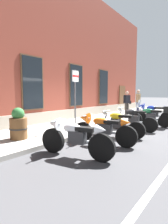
{
  "coord_description": "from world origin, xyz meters",
  "views": [
    {
      "loc": [
        -6.79,
        -4.04,
        1.61
      ],
      "look_at": [
        -0.32,
        0.95,
        0.77
      ],
      "focal_mm": 28.75,
      "sensor_mm": 36.0,
      "label": 1
    }
  ],
  "objects_px": {
    "motorcycle_orange_sport": "(101,127)",
    "pedestrian_dark_jacket": "(127,102)",
    "barrel_planter": "(18,125)",
    "motorcycle_black_naked": "(132,119)",
    "parking_sign": "(75,91)",
    "motorcycle_white_sport": "(73,136)",
    "motorcycle_blue_sport": "(152,112)",
    "motorcycle_yellow_naked": "(118,124)",
    "pedestrian_tan_coat": "(138,101)",
    "motorcycle_green_touring": "(152,116)"
  },
  "relations": [
    {
      "from": "motorcycle_blue_sport",
      "to": "pedestrian_dark_jacket",
      "type": "height_order",
      "value": "pedestrian_dark_jacket"
    },
    {
      "from": "motorcycle_blue_sport",
      "to": "pedestrian_dark_jacket",
      "type": "distance_m",
      "value": 2.83
    },
    {
      "from": "motorcycle_white_sport",
      "to": "motorcycle_orange_sport",
      "type": "relative_size",
      "value": 0.98
    },
    {
      "from": "pedestrian_dark_jacket",
      "to": "pedestrian_tan_coat",
      "type": "bearing_deg",
      "value": -41.66
    },
    {
      "from": "motorcycle_yellow_naked",
      "to": "motorcycle_blue_sport",
      "type": "xyz_separation_m",
      "value": [
        4.13,
        0.02,
        0.1
      ]
    },
    {
      "from": "motorcycle_black_naked",
      "to": "motorcycle_blue_sport",
      "type": "bearing_deg",
      "value": 0.14
    },
    {
      "from": "motorcycle_orange_sport",
      "to": "motorcycle_blue_sport",
      "type": "xyz_separation_m",
      "value": [
        5.35,
        0.05,
        0.04
      ]
    },
    {
      "from": "motorcycle_orange_sport",
      "to": "motorcycle_yellow_naked",
      "type": "bearing_deg",
      "value": 1.26
    },
    {
      "from": "motorcycle_orange_sport",
      "to": "motorcycle_black_naked",
      "type": "xyz_separation_m",
      "value": [
        2.61,
        0.04,
        -0.05
      ]
    },
    {
      "from": "motorcycle_white_sport",
      "to": "motorcycle_black_naked",
      "type": "xyz_separation_m",
      "value": [
        4.01,
        0.08,
        -0.05
      ]
    },
    {
      "from": "motorcycle_orange_sport",
      "to": "motorcycle_green_touring",
      "type": "height_order",
      "value": "motorcycle_green_touring"
    },
    {
      "from": "motorcycle_green_touring",
      "to": "motorcycle_blue_sport",
      "type": "distance_m",
      "value": 1.27
    },
    {
      "from": "motorcycle_black_naked",
      "to": "parking_sign",
      "type": "relative_size",
      "value": 0.87
    },
    {
      "from": "motorcycle_white_sport",
      "to": "parking_sign",
      "type": "height_order",
      "value": "parking_sign"
    },
    {
      "from": "motorcycle_yellow_naked",
      "to": "motorcycle_green_touring",
      "type": "relative_size",
      "value": 1.02
    },
    {
      "from": "pedestrian_dark_jacket",
      "to": "parking_sign",
      "type": "distance_m",
      "value": 6.33
    },
    {
      "from": "motorcycle_white_sport",
      "to": "barrel_planter",
      "type": "xyz_separation_m",
      "value": [
        -0.14,
        2.23,
        0.05
      ]
    },
    {
      "from": "motorcycle_green_touring",
      "to": "pedestrian_tan_coat",
      "type": "relative_size",
      "value": 1.13
    },
    {
      "from": "motorcycle_blue_sport",
      "to": "parking_sign",
      "type": "distance_m",
      "value": 5.02
    },
    {
      "from": "motorcycle_yellow_naked",
      "to": "parking_sign",
      "type": "relative_size",
      "value": 0.82
    },
    {
      "from": "motorcycle_black_naked",
      "to": "parking_sign",
      "type": "height_order",
      "value": "parking_sign"
    },
    {
      "from": "pedestrian_tan_coat",
      "to": "motorcycle_white_sport",
      "type": "bearing_deg",
      "value": -168.94
    },
    {
      "from": "motorcycle_orange_sport",
      "to": "motorcycle_green_touring",
      "type": "relative_size",
      "value": 1.09
    },
    {
      "from": "motorcycle_orange_sport",
      "to": "motorcycle_yellow_naked",
      "type": "height_order",
      "value": "motorcycle_orange_sport"
    },
    {
      "from": "motorcycle_yellow_naked",
      "to": "pedestrian_tan_coat",
      "type": "relative_size",
      "value": 1.15
    },
    {
      "from": "motorcycle_yellow_naked",
      "to": "motorcycle_black_naked",
      "type": "relative_size",
      "value": 0.95
    },
    {
      "from": "motorcycle_white_sport",
      "to": "pedestrian_dark_jacket",
      "type": "height_order",
      "value": "pedestrian_dark_jacket"
    },
    {
      "from": "pedestrian_dark_jacket",
      "to": "barrel_planter",
      "type": "bearing_deg",
      "value": -179.34
    },
    {
      "from": "motorcycle_orange_sport",
      "to": "pedestrian_dark_jacket",
      "type": "relative_size",
      "value": 1.32
    },
    {
      "from": "motorcycle_orange_sport",
      "to": "motorcycle_green_touring",
      "type": "bearing_deg",
      "value": -4.78
    },
    {
      "from": "motorcycle_black_naked",
      "to": "barrel_planter",
      "type": "xyz_separation_m",
      "value": [
        -4.15,
        2.15,
        0.1
      ]
    },
    {
      "from": "motorcycle_white_sport",
      "to": "motorcycle_blue_sport",
      "type": "relative_size",
      "value": 1.02
    },
    {
      "from": "motorcycle_orange_sport",
      "to": "barrel_planter",
      "type": "xyz_separation_m",
      "value": [
        -1.55,
        2.19,
        0.05
      ]
    },
    {
      "from": "motorcycle_yellow_naked",
      "to": "motorcycle_blue_sport",
      "type": "bearing_deg",
      "value": 0.32
    },
    {
      "from": "motorcycle_white_sport",
      "to": "pedestrian_dark_jacket",
      "type": "bearing_deg",
      "value": 15.45
    },
    {
      "from": "motorcycle_black_naked",
      "to": "motorcycle_green_touring",
      "type": "relative_size",
      "value": 1.08
    },
    {
      "from": "motorcycle_white_sport",
      "to": "parking_sign",
      "type": "distance_m",
      "value": 3.02
    },
    {
      "from": "motorcycle_green_touring",
      "to": "motorcycle_black_naked",
      "type": "bearing_deg",
      "value": 165.79
    },
    {
      "from": "motorcycle_orange_sport",
      "to": "pedestrian_tan_coat",
      "type": "height_order",
      "value": "pedestrian_tan_coat"
    },
    {
      "from": "motorcycle_black_naked",
      "to": "pedestrian_tan_coat",
      "type": "xyz_separation_m",
      "value": [
        5.05,
        1.69,
        0.63
      ]
    },
    {
      "from": "motorcycle_green_touring",
      "to": "parking_sign",
      "type": "distance_m",
      "value": 4.14
    },
    {
      "from": "motorcycle_green_touring",
      "to": "pedestrian_tan_coat",
      "type": "distance_m",
      "value": 4.11
    },
    {
      "from": "pedestrian_tan_coat",
      "to": "barrel_planter",
      "type": "relative_size",
      "value": 1.69
    },
    {
      "from": "motorcycle_yellow_naked",
      "to": "motorcycle_black_naked",
      "type": "distance_m",
      "value": 1.39
    },
    {
      "from": "motorcycle_white_sport",
      "to": "parking_sign",
      "type": "xyz_separation_m",
      "value": [
        2.16,
        1.76,
        1.16
      ]
    },
    {
      "from": "motorcycle_black_naked",
      "to": "motorcycle_green_touring",
      "type": "distance_m",
      "value": 1.59
    },
    {
      "from": "motorcycle_white_sport",
      "to": "parking_sign",
      "type": "bearing_deg",
      "value": 39.21
    },
    {
      "from": "motorcycle_orange_sport",
      "to": "parking_sign",
      "type": "distance_m",
      "value": 2.21
    },
    {
      "from": "motorcycle_black_naked",
      "to": "pedestrian_dark_jacket",
      "type": "height_order",
      "value": "pedestrian_dark_jacket"
    },
    {
      "from": "pedestrian_dark_jacket",
      "to": "pedestrian_tan_coat",
      "type": "relative_size",
      "value": 0.94
    }
  ]
}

